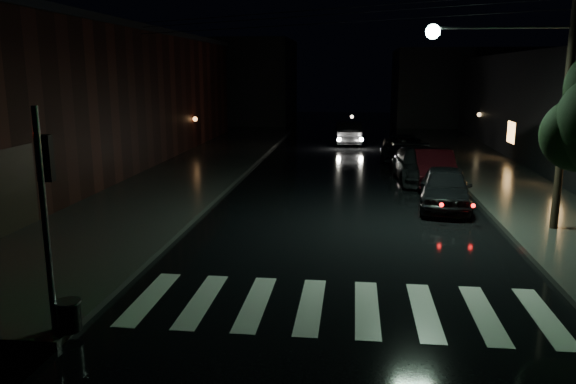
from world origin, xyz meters
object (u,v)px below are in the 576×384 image
(parked_car_c, at_px, (419,165))
(parked_car_d, at_px, (402,148))
(parked_car_b, at_px, (433,168))
(parked_car_a, at_px, (445,188))
(oncoming_car, at_px, (348,133))

(parked_car_c, bearing_deg, parked_car_d, 88.64)
(parked_car_d, bearing_deg, parked_car_b, -78.57)
(parked_car_a, xyz_separation_m, oncoming_car, (-3.79, 18.40, 0.03))
(parked_car_b, xyz_separation_m, parked_car_c, (-0.53, 0.85, -0.02))
(parked_car_a, height_order, parked_car_c, same)
(parked_car_a, relative_size, parked_car_b, 0.94)
(parked_car_c, bearing_deg, oncoming_car, 100.94)
(parked_car_d, relative_size, oncoming_car, 1.05)
(parked_car_c, bearing_deg, parked_car_b, -61.58)
(parked_car_b, height_order, parked_car_c, parked_car_b)
(parked_car_a, bearing_deg, parked_car_b, 95.14)
(parked_car_c, height_order, parked_car_d, parked_car_c)
(parked_car_c, xyz_separation_m, oncoming_car, (-3.41, 13.17, 0.03))
(parked_car_a, xyz_separation_m, parked_car_c, (-0.38, 5.23, 0.00))
(parked_car_c, xyz_separation_m, parked_car_d, (-0.25, 6.38, -0.06))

